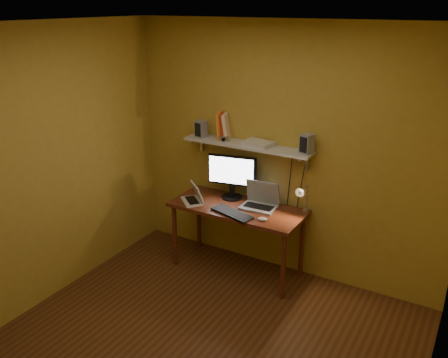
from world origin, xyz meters
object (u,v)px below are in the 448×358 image
Objects in this scene: desk at (237,214)px; desk_lamp at (303,196)px; wall_shelf at (247,146)px; netbook at (194,197)px; monitor at (232,175)px; mouse at (263,219)px; shelf_camera at (224,139)px; speaker_left at (201,129)px; laptop at (260,200)px; router at (259,144)px; keyboard at (232,213)px; speaker_right at (307,144)px.

desk is 0.73m from desk_lamp.
wall_shelf is 0.78m from netbook.
monitor is at bearing 85.52° from netbook.
shelf_camera reaches higher than mouse.
desk is 0.72m from wall_shelf.
speaker_left reaches higher than wall_shelf.
laptop is at bearing -20.58° from monitor.
netbook is 0.89m from router.
wall_shelf is 0.77m from desk_lamp.
router is (-0.53, 0.07, 0.44)m from desk_lamp.
netbook is (-0.66, -0.23, -0.02)m from laptop.
wall_shelf is 7.68× the size of speaker_left.
keyboard is 2.43× the size of speaker_right.
shelf_camera is at bearing 173.95° from laptop.
monitor reaches higher than desk_lamp.
laptop is at bearing 106.27° from mouse.
desk is at bearing -144.68° from speaker_right.
monitor is 0.83m from desk_lamp.
desk_lamp is (0.61, 0.32, 0.20)m from keyboard.
netbook is 0.69m from shelf_camera.
desk is at bearing -154.04° from laptop.
shelf_camera is 0.38× the size of router.
shelf_camera is (-0.90, 0.01, 0.45)m from desk_lamp.
desk is 3.02× the size of keyboard.
desk is 7.68× the size of speaker_left.
laptop is 0.59m from router.
monitor is 0.40m from shelf_camera.
wall_shelf is 3.81× the size of laptop.
mouse is at bearing -26.98° from shelf_camera.
wall_shelf is 3.02× the size of keyboard.
keyboard is at bearing 170.18° from mouse.
monitor is at bearing 133.28° from mouse.
speaker_left is at bearing 148.17° from netbook.
desk_lamp is at bearing 8.26° from speaker_left.
speaker_left is (-0.59, 0.37, 0.70)m from keyboard.
laptop is at bearing -20.73° from wall_shelf.
speaker_left reaches higher than netbook.
speaker_left is at bearing 172.77° from shelf_camera.
speaker_right is (0.43, 0.08, 0.65)m from laptop.
router reaches higher than desk_lamp.
speaker_right is at bearing 17.33° from desk.
netbook is at bearing -165.58° from desk.
desk is 0.49m from netbook.
desk is at bearing -58.64° from monitor.
wall_shelf is at bearing 156.16° from laptop.
speaker_left is (-1.21, 0.05, 0.51)m from desk_lamp.
monitor is 0.92m from speaker_right.
keyboard is 1.24× the size of desk_lamp.
laptop is 0.70m from netbook.
speaker_right is (0.80, 0.03, 0.45)m from monitor.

